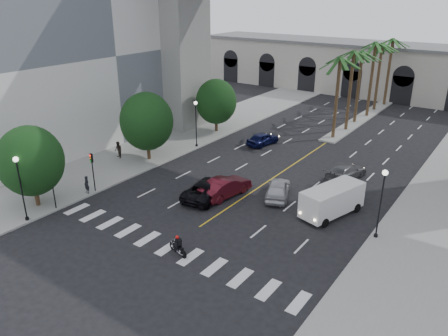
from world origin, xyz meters
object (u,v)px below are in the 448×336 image
car_d (346,172)px  car_e (263,139)px  lamp_post_left_far (196,120)px  car_b (225,187)px  car_c (207,189)px  cargo_van (332,200)px  lamp_post_right (381,198)px  traffic_signal_far (92,166)px  lamp_post_left_near (20,183)px  car_a (278,189)px  pedestrian_b (118,150)px  pedestrian_a (87,185)px  motorcycle_rider (178,246)px  traffic_signal_near (52,181)px

car_d → car_e: bearing=-7.7°
lamp_post_left_far → car_b: (9.90, -8.44, -2.37)m
car_c → cargo_van: cargo_van is taller
lamp_post_right → traffic_signal_far: size_ratio=1.47×
lamp_post_left_near → cargo_van: lamp_post_left_near is taller
car_a → cargo_van: (4.99, -0.41, 0.54)m
lamp_post_left_far → pedestrian_b: size_ratio=3.01×
lamp_post_left_near → pedestrian_a: bearing=91.0°
car_a → lamp_post_right: bearing=145.6°
car_e → cargo_van: size_ratio=0.71×
traffic_signal_far → pedestrian_b: (-4.50, 6.85, -1.47)m
car_d → pedestrian_a: bearing=55.2°
car_e → pedestrian_b: 16.28m
motorcycle_rider → car_d: car_d is taller
car_b → cargo_van: bearing=-159.2°
car_b → cargo_van: (8.83, 2.00, 0.48)m
lamp_post_left_near → car_c: 14.60m
traffic_signal_near → lamp_post_right: bearing=24.8°
traffic_signal_far → car_e: bearing=74.2°
lamp_post_left_near → pedestrian_b: size_ratio=3.01×
car_e → car_a: bearing=136.3°
lamp_post_right → traffic_signal_near: bearing=-155.2°
lamp_post_left_near → traffic_signal_near: lamp_post_left_near is taller
car_b → pedestrian_a: size_ratio=3.28×
traffic_signal_far → car_b: size_ratio=0.71×
car_a → car_e: 13.79m
car_a → lamp_post_left_near: bearing=25.3°
lamp_post_right → lamp_post_left_near: bearing=-150.3°
car_b → pedestrian_a: (-10.00, -6.73, 0.09)m
car_b → pedestrian_a: 12.05m
motorcycle_rider → car_d: (4.56, 18.82, 0.09)m
car_d → pedestrian_b: pedestrian_b is taller
lamp_post_left_far → lamp_post_left_near: bearing=-90.0°
car_e → car_c: bearing=112.3°
lamp_post_left_far → car_c: (8.78, -9.59, -2.45)m
traffic_signal_near → car_a: (13.64, 12.46, -1.72)m
car_c → motorcycle_rider: bearing=106.0°
traffic_signal_far → car_d: bearing=42.7°
car_c → cargo_van: (9.95, 3.15, 0.56)m
car_b → car_e: car_b is taller
motorcycle_rider → car_e: size_ratio=0.45×
motorcycle_rider → pedestrian_a: size_ratio=1.22×
pedestrian_b → pedestrian_a: bearing=-38.4°
lamp_post_left_far → traffic_signal_far: 14.52m
car_e → traffic_signal_far: bearing=84.6°
lamp_post_right → lamp_post_left_far: bearing=160.7°
traffic_signal_near → car_d: bearing=49.2°
lamp_post_left_near → lamp_post_left_far: (0.00, 21.00, 0.00)m
traffic_signal_far → pedestrian_b: traffic_signal_far is taller
traffic_signal_far → pedestrian_a: 1.72m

